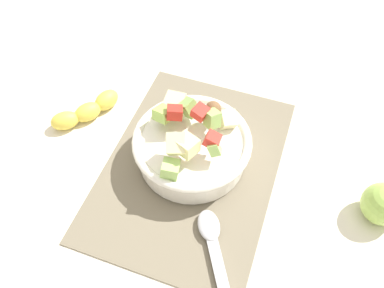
{
  "coord_description": "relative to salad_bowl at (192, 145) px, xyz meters",
  "views": [
    {
      "loc": [
        -0.37,
        -0.13,
        0.61
      ],
      "look_at": [
        0.02,
        0.01,
        0.05
      ],
      "focal_mm": 37.05,
      "sensor_mm": 36.0,
      "label": 1
    }
  ],
  "objects": [
    {
      "name": "ground_plane",
      "position": [
        -0.02,
        -0.01,
        -0.04
      ],
      "size": [
        2.4,
        2.4,
        0.0
      ],
      "primitive_type": "plane",
      "color": "silver"
    },
    {
      "name": "placemat",
      "position": [
        -0.02,
        -0.01,
        -0.04
      ],
      "size": [
        0.42,
        0.3,
        0.01
      ],
      "primitive_type": "cube",
      "color": "#756B56",
      "rests_on": "ground_plane"
    },
    {
      "name": "salad_bowl",
      "position": [
        0.0,
        0.0,
        0.0
      ],
      "size": [
        0.21,
        0.21,
        0.12
      ],
      "color": "white",
      "rests_on": "placemat"
    },
    {
      "name": "serving_spoon",
      "position": [
        -0.17,
        -0.1,
        -0.03
      ],
      "size": [
        0.21,
        0.14,
        0.01
      ],
      "color": "#B7B7BC",
      "rests_on": "placemat"
    },
    {
      "name": "whole_apple",
      "position": [
        -0.0,
        -0.33,
        -0.01
      ],
      "size": [
        0.07,
        0.07,
        0.08
      ],
      "color": "#9EC656",
      "rests_on": "ground_plane"
    },
    {
      "name": "banana_whole",
      "position": [
        0.03,
        0.23,
        -0.03
      ],
      "size": [
        0.14,
        0.11,
        0.04
      ],
      "color": "yellow",
      "rests_on": "ground_plane"
    }
  ]
}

